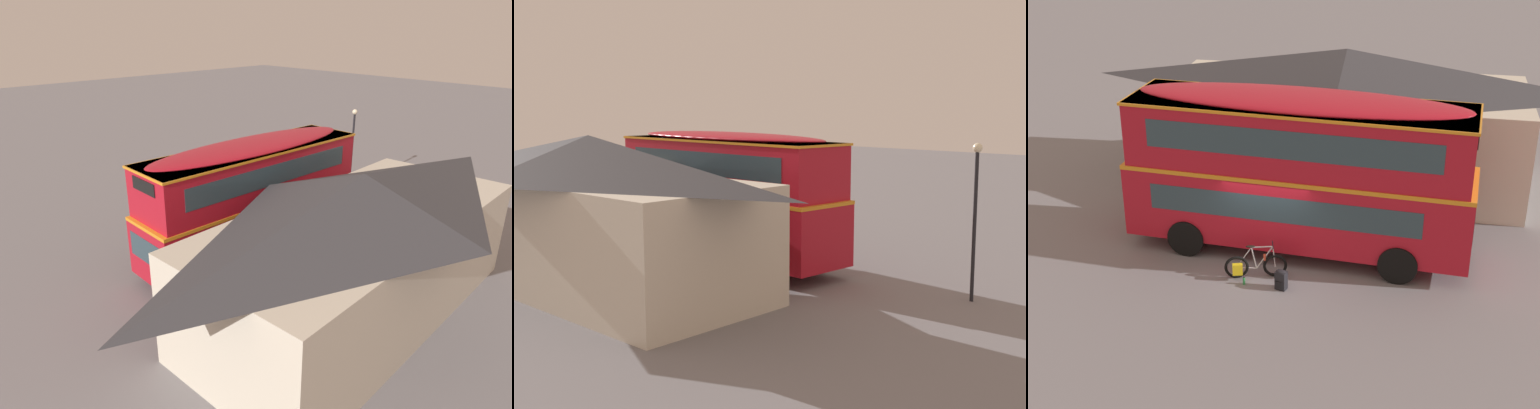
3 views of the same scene
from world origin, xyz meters
The scene contains 7 objects.
ground_plane centered at (0.00, 0.00, 0.00)m, with size 120.00×120.00×0.00m, color slate.
double_decker_bus centered at (0.69, 1.31, 2.64)m, with size 10.01×2.78×4.79m.
touring_bicycle centered at (-0.15, -0.64, 0.37)m, with size 1.68×0.81×1.01m.
backpack_on_ground centered at (0.74, -1.04, 0.30)m, with size 0.35×0.32×0.58m.
water_bottle_green_metal centered at (-0.31, -1.07, 0.11)m, with size 0.07×0.07×0.24m.
pub_building centered at (1.08, 6.68, 2.46)m, with size 12.90×6.07×4.82m.
street_lamp centered at (-8.38, -0.34, 2.89)m, with size 0.28×0.28×4.68m.
Camera 2 is at (-18.46, 17.98, 5.74)m, focal length 49.04 mm.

